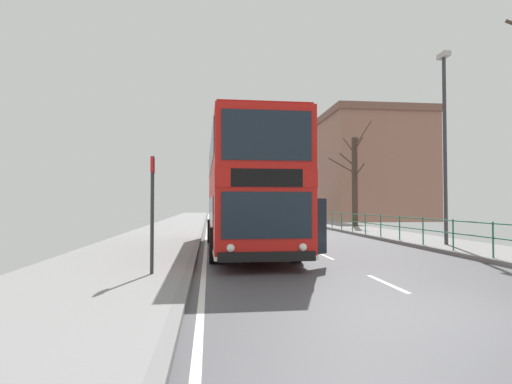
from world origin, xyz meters
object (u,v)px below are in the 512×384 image
at_px(bus_stop_sign_near, 152,201).
at_px(background_building_01, 371,167).
at_px(bare_tree_far_00, 354,180).
at_px(street_lamp_far_side, 445,133).
at_px(double_decker_bus_main, 245,190).

distance_m(bus_stop_sign_near, background_building_01, 37.82).
bearing_deg(bare_tree_far_00, bus_stop_sign_near, -121.86).
relative_size(bus_stop_sign_near, street_lamp_far_side, 0.35).
xyz_separation_m(street_lamp_far_side, background_building_01, (8.08, 27.12, 1.20)).
distance_m(bus_stop_sign_near, bare_tree_far_00, 22.14).
height_order(street_lamp_far_side, bare_tree_far_00, street_lamp_far_side).
bearing_deg(street_lamp_far_side, double_decker_bus_main, -179.53).
xyz_separation_m(bare_tree_far_00, background_building_01, (6.95, 13.95, 2.26)).
height_order(bus_stop_sign_near, bare_tree_far_00, bare_tree_far_00).
relative_size(street_lamp_far_side, background_building_01, 0.66).
bearing_deg(street_lamp_far_side, background_building_01, 73.41).
relative_size(bus_stop_sign_near, background_building_01, 0.23).
distance_m(street_lamp_far_side, background_building_01, 28.32).
bearing_deg(double_decker_bus_main, background_building_01, 59.54).
distance_m(street_lamp_far_side, bare_tree_far_00, 13.27).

